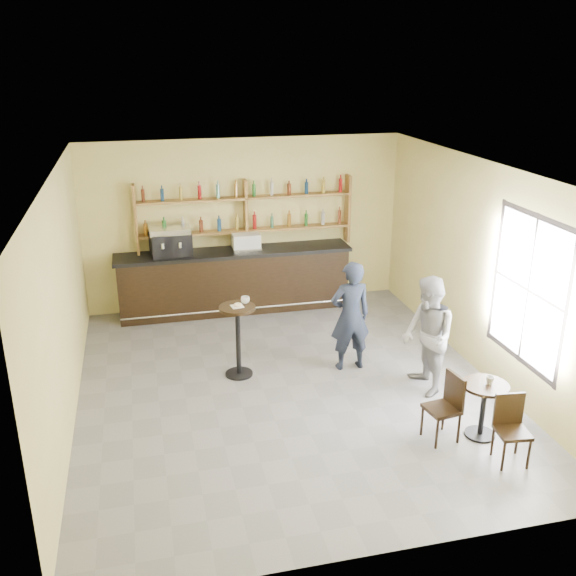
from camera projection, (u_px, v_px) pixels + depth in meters
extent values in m
plane|color=slate|center=(287.00, 386.00, 9.51)|extent=(7.00, 7.00, 0.00)
plane|color=white|center=(287.00, 170.00, 8.40)|extent=(7.00, 7.00, 0.00)
plane|color=#EADB85|center=(245.00, 223.00, 12.14)|extent=(7.00, 0.00, 7.00)
plane|color=#EADB85|center=(377.00, 415.00, 5.76)|extent=(7.00, 0.00, 7.00)
plane|color=#EADB85|center=(62.00, 303.00, 8.30)|extent=(0.00, 7.00, 7.00)
plane|color=#EADB85|center=(482.00, 269.00, 9.60)|extent=(0.00, 7.00, 7.00)
plane|color=white|center=(528.00, 290.00, 8.47)|extent=(0.00, 2.00, 2.00)
cube|color=white|center=(237.00, 306.00, 9.46)|extent=(0.20, 0.20, 0.00)
torus|color=gold|center=(238.00, 305.00, 9.44)|extent=(0.15, 0.15, 0.04)
imported|color=white|center=(245.00, 300.00, 9.56)|extent=(0.16, 0.16, 0.10)
imported|color=black|center=(350.00, 316.00, 9.78)|extent=(0.64, 0.43, 1.74)
imported|color=white|center=(490.00, 380.00, 8.03)|extent=(0.13, 0.13, 0.10)
imported|color=gray|center=(428.00, 336.00, 9.10)|extent=(0.68, 0.86, 1.74)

